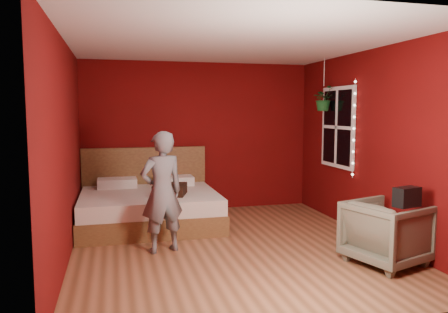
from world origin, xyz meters
The scene contains 10 objects.
floor centered at (0.00, 0.00, 0.00)m, with size 4.50×4.50×0.00m, color #995F3D.
room_walls centered at (0.00, 0.00, 1.68)m, with size 4.04×4.54×2.62m.
window centered at (1.97, 0.90, 1.50)m, with size 0.05×0.97×1.27m.
fairy_lights centered at (1.94, 0.37, 1.50)m, with size 0.04×0.04×1.45m.
bed centered at (-0.95, 1.42, 0.30)m, with size 2.07×1.76×1.14m.
person centered at (-0.89, 0.04, 0.76)m, with size 0.55×0.36×1.51m, color slate.
armchair centered at (1.56, -1.04, 0.37)m, with size 0.78×0.80×0.73m, color #6B6A54.
handbag centered at (1.59, -1.32, 0.84)m, with size 0.30×0.15×0.21m, color black.
throw_pillow centered at (-0.66, 1.06, 0.60)m, with size 0.45×0.45×0.16m, color black.
hanging_plant centered at (1.84, 1.15, 1.95)m, with size 0.42×0.38×0.85m.
Camera 1 is at (-1.45, -5.31, 1.76)m, focal length 35.00 mm.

